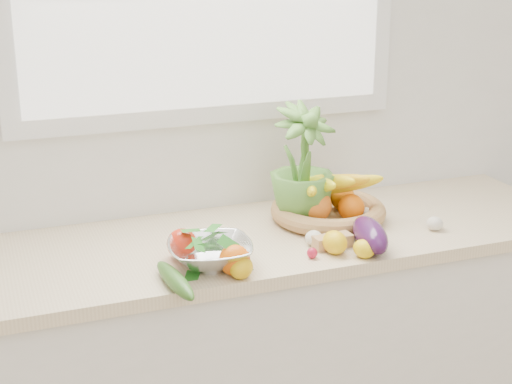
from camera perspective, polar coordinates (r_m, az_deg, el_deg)
name	(u,v)px	position (r m, az deg, el deg)	size (l,w,h in m)	color
back_wall	(207,77)	(2.57, -3.59, 8.36)	(4.50, 0.02, 2.70)	white
counter_cabinet	(240,372)	(2.63, -1.21, -12.94)	(2.20, 0.58, 0.86)	silver
countertop	(239,244)	(2.42, -1.28, -3.81)	(2.24, 0.62, 0.04)	beige
orange_loose	(234,260)	(2.15, -1.58, -4.96)	(0.09, 0.09, 0.09)	#E15707
lemon_a	(335,242)	(2.30, 5.75, -3.67)	(0.07, 0.09, 0.07)	#E7B30C
lemon_b	(241,268)	(2.13, -1.07, -5.54)	(0.06, 0.08, 0.06)	#E4AD0C
lemon_c	(364,249)	(2.29, 7.87, -4.11)	(0.05, 0.07, 0.05)	yellow
apple	(182,244)	(2.27, -5.40, -3.76)	(0.09, 0.09, 0.09)	red
ginger	(333,241)	(2.35, 5.59, -3.59)	(0.12, 0.05, 0.04)	tan
garlic_a	(314,238)	(2.36, 4.23, -3.35)	(0.05, 0.05, 0.04)	silver
garlic_b	(366,214)	(2.58, 7.97, -1.60)	(0.05, 0.05, 0.04)	white
garlic_c	(435,224)	(2.53, 12.87, -2.25)	(0.05, 0.05, 0.04)	beige
eggplant	(370,235)	(2.34, 8.30, -3.10)	(0.09, 0.22, 0.09)	#34103D
cucumber	(175,280)	(2.09, -5.91, -6.40)	(0.05, 0.26, 0.05)	#2C5318
radish	(312,253)	(2.27, 4.11, -4.45)	(0.03, 0.03, 0.03)	#B41630
potted_herb	(302,163)	(2.48, 3.39, 2.13)	(0.21, 0.21, 0.37)	#4E8430
fruit_basket	(327,205)	(2.55, 5.22, -0.93)	(0.48, 0.48, 0.19)	tan
colander_with_spinach	(210,248)	(2.18, -3.36, -4.07)	(0.27, 0.27, 0.12)	silver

